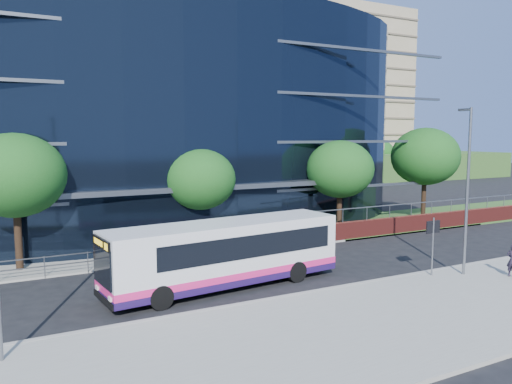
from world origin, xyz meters
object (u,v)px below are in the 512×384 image
tree_far_a (15,176)px  tree_dist_f (380,152)px  tree_far_c (340,169)px  tree_far_d (425,157)px  tree_far_b (200,180)px  tree_dist_e (302,152)px  streetlight_east (467,186)px  city_bus (227,253)px  street_sign (433,234)px

tree_far_a → tree_dist_f: 62.44m
tree_far_c → tree_far_d: bearing=6.3°
tree_far_b → tree_dist_e: size_ratio=0.93×
streetlight_east → tree_far_a: bearing=149.5°
tree_far_a → tree_far_b: 10.03m
tree_far_c → tree_far_b: bearing=177.1°
tree_dist_e → city_bus: size_ratio=0.58×
tree_far_b → tree_far_c: tree_far_c is taller
tree_far_b → tree_dist_e: (27.00, 30.50, 0.33)m
tree_far_a → tree_dist_f: bearing=31.9°
tree_far_d → streetlight_east: size_ratio=0.93×
tree_far_a → city_bus: size_ratio=0.62×
tree_far_c → tree_dist_f: (33.00, 33.00, -0.33)m
tree_far_a → tree_far_d: (29.00, 1.00, 0.33)m
tree_far_c → tree_far_d: tree_far_d is taller
tree_far_b → streetlight_east: streetlight_east is taller
street_sign → tree_far_b: bearing=124.1°
tree_far_b → city_bus: 8.43m
street_sign → city_bus: bearing=160.6°
tree_far_d → street_sign: bearing=-134.8°
tree_far_a → streetlight_east: 22.05m
tree_dist_f → tree_far_c: bearing=-135.0°
tree_far_d → streetlight_east: (-10.00, -12.17, -0.75)m
tree_far_b → streetlight_east: (9.00, -11.67, 0.23)m
street_sign → tree_far_a: tree_far_a is taller
street_sign → tree_dist_e: bearing=64.9°
tree_far_a → tree_far_b: bearing=2.9°
tree_far_d → tree_dist_f: 40.01m
tree_far_b → tree_dist_f: size_ratio=1.00×
tree_far_b → tree_dist_f: (43.00, 32.50, 0.00)m
tree_far_c → tree_dist_f: size_ratio=1.08×
city_bus → streetlight_east: bearing=-25.5°
tree_dist_f → tree_far_d: bearing=-126.9°
tree_far_a → tree_dist_f: tree_far_a is taller
tree_far_a → tree_far_c: tree_far_a is taller
streetlight_east → tree_far_b: bearing=127.6°
tree_far_b → tree_far_c: size_ratio=0.93×
streetlight_east → city_bus: (-10.79, 3.86, -2.86)m
tree_dist_f → streetlight_east: (-34.00, -44.17, 0.23)m
tree_dist_f → streetlight_east: 55.74m
street_sign → city_bus: city_bus is taller
tree_far_c → tree_dist_f: bearing=45.0°
tree_far_a → tree_far_c: (20.00, 0.00, -0.33)m
tree_far_c → city_bus: 14.18m
tree_far_a → streetlight_east: streetlight_east is taller
tree_far_d → city_bus: size_ratio=0.66×
street_sign → tree_far_b: tree_far_b is taller
street_sign → streetlight_east: (1.50, -0.59, 2.29)m
tree_dist_e → tree_far_a: bearing=-140.0°
tree_dist_f → tree_dist_e: bearing=-172.9°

